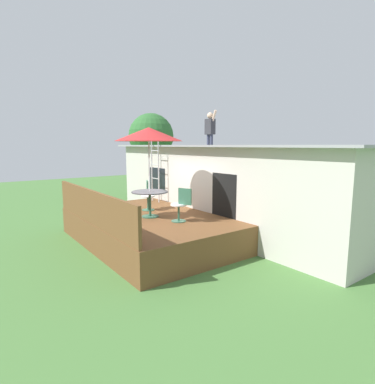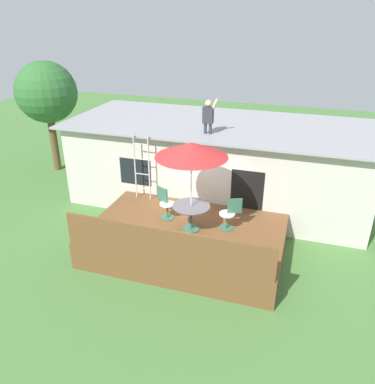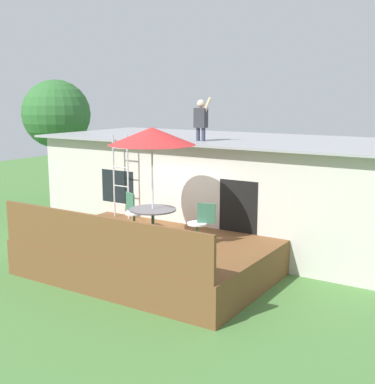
% 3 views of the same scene
% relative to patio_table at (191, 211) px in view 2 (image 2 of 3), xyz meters
% --- Properties ---
extents(ground_plane, '(40.00, 40.00, 0.00)m').
position_rel_patio_table_xyz_m(ground_plane, '(-0.15, 0.12, -1.39)').
color(ground_plane, '#477538').
extents(house, '(10.50, 4.50, 2.86)m').
position_rel_patio_table_xyz_m(house, '(-0.15, 3.72, 0.05)').
color(house, beige).
rests_on(house, ground).
extents(deck, '(5.41, 3.62, 0.80)m').
position_rel_patio_table_xyz_m(deck, '(-0.15, 0.12, -0.99)').
color(deck, brown).
rests_on(deck, ground).
extents(deck_railing, '(5.31, 0.08, 0.90)m').
position_rel_patio_table_xyz_m(deck_railing, '(-0.15, -1.63, -0.14)').
color(deck_railing, brown).
rests_on(deck_railing, deck).
extents(patio_table, '(1.04, 1.04, 0.74)m').
position_rel_patio_table_xyz_m(patio_table, '(0.00, 0.00, 0.00)').
color(patio_table, '#33664C').
rests_on(patio_table, deck).
extents(patio_umbrella, '(1.90, 1.90, 2.54)m').
position_rel_patio_table_xyz_m(patio_umbrella, '(0.00, -0.00, 1.76)').
color(patio_umbrella, silver).
rests_on(patio_umbrella, deck).
extents(step_ladder, '(0.52, 0.04, 2.20)m').
position_rel_patio_table_xyz_m(step_ladder, '(-2.07, 1.40, 0.51)').
color(step_ladder, silver).
rests_on(step_ladder, deck).
extents(person_figure, '(0.47, 0.20, 1.11)m').
position_rel_patio_table_xyz_m(person_figure, '(-0.21, 2.42, 2.08)').
color(person_figure, '#33384C').
rests_on(person_figure, house).
extents(patio_chair_left, '(0.59, 0.44, 0.92)m').
position_rel_patio_table_xyz_m(patio_chair_left, '(-0.92, 0.44, -0.13)').
color(patio_chair_left, '#33664C').
rests_on(patio_chair_left, deck).
extents(patio_chair_right, '(0.60, 0.44, 0.92)m').
position_rel_patio_table_xyz_m(patio_chair_right, '(1.00, 0.38, -0.13)').
color(patio_chair_right, '#33664C').
rests_on(patio_chair_right, deck).
extents(backyard_tree, '(2.46, 2.46, 4.58)m').
position_rel_patio_table_xyz_m(backyard_tree, '(-7.53, 4.38, 1.93)').
color(backyard_tree, brown).
rests_on(backyard_tree, ground).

